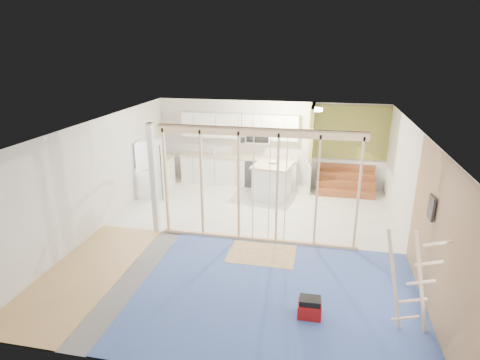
% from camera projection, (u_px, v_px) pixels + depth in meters
% --- Properties ---
extents(room, '(7.01, 8.01, 2.61)m').
position_uv_depth(room, '(244.00, 186.00, 8.69)').
color(room, slate).
rests_on(room, ground).
extents(floor_overlays, '(7.00, 8.00, 0.03)m').
position_uv_depth(floor_overlays, '(248.00, 238.00, 9.15)').
color(floor_overlays, silver).
rests_on(floor_overlays, room).
extents(stud_frame, '(4.66, 0.14, 2.60)m').
position_uv_depth(stud_frame, '(234.00, 173.00, 8.64)').
color(stud_frame, '#E2BC8A').
rests_on(stud_frame, room).
extents(base_cabinets, '(4.45, 2.24, 0.93)m').
position_uv_depth(base_cabinets, '(214.00, 172.00, 12.38)').
color(base_cabinets, white).
rests_on(base_cabinets, room).
extents(upper_cabinets, '(3.60, 0.41, 0.85)m').
position_uv_depth(upper_cabinets, '(241.00, 127.00, 12.22)').
color(upper_cabinets, white).
rests_on(upper_cabinets, room).
extents(green_partition, '(2.25, 1.51, 2.60)m').
position_uv_depth(green_partition, '(336.00, 161.00, 11.80)').
color(green_partition, olive).
rests_on(green_partition, room).
extents(pot_rack, '(0.52, 0.52, 0.72)m').
position_uv_depth(pot_rack, '(247.00, 135.00, 10.28)').
color(pot_rack, black).
rests_on(pot_rack, room).
extents(sheathing_panel, '(0.02, 4.00, 2.60)m').
position_uv_depth(sheathing_panel, '(441.00, 244.00, 6.17)').
color(sheathing_panel, tan).
rests_on(sheathing_panel, room).
extents(electrical_panel, '(0.04, 0.30, 0.40)m').
position_uv_depth(electrical_panel, '(431.00, 208.00, 6.62)').
color(electrical_panel, '#36363B').
rests_on(electrical_panel, room).
extents(ceiling_light, '(0.32, 0.32, 0.08)m').
position_uv_depth(ceiling_light, '(317.00, 110.00, 10.80)').
color(ceiling_light, '#FFEABF').
rests_on(ceiling_light, room).
extents(fridge, '(0.85, 0.82, 1.64)m').
position_uv_depth(fridge, '(152.00, 169.00, 11.44)').
color(fridge, white).
rests_on(fridge, room).
extents(island, '(1.18, 1.18, 1.02)m').
position_uv_depth(island, '(272.00, 182.00, 11.39)').
color(island, white).
rests_on(island, room).
extents(bowl, '(0.26, 0.26, 0.06)m').
position_uv_depth(bowl, '(273.00, 162.00, 11.33)').
color(bowl, silver).
rests_on(bowl, island).
extents(soap_bottle_a, '(0.13, 0.13, 0.27)m').
position_uv_depth(soap_bottle_a, '(214.00, 151.00, 12.48)').
color(soap_bottle_a, '#B5B7CA').
rests_on(soap_bottle_a, base_cabinets).
extents(soap_bottle_b, '(0.11, 0.11, 0.20)m').
position_uv_depth(soap_bottle_b, '(290.00, 156.00, 11.98)').
color(soap_bottle_b, silver).
rests_on(soap_bottle_b, base_cabinets).
extents(toolbox, '(0.38, 0.29, 0.36)m').
position_uv_depth(toolbox, '(309.00, 308.00, 6.47)').
color(toolbox, maroon).
rests_on(toolbox, room).
extents(ladder, '(0.92, 0.08, 1.70)m').
position_uv_depth(ladder, '(411.00, 282.00, 5.93)').
color(ladder, beige).
rests_on(ladder, room).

